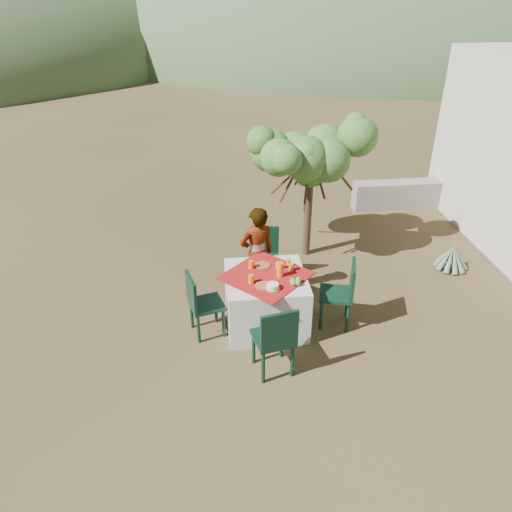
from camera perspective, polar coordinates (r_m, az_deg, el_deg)
The scene contains 24 objects.
ground at distance 6.85m, azimuth 0.06°, elevation -7.32°, with size 160.00×160.00×0.00m, color #3A2C1A.
table at distance 6.57m, azimuth 1.13°, elevation -5.04°, with size 1.30×1.30×0.76m.
chair_far at distance 7.39m, azimuth 0.99°, elevation 0.28°, with size 0.47×0.47×0.89m.
chair_near at distance 5.71m, azimuth 2.25°, elevation -9.36°, with size 0.52×0.52×0.95m.
chair_left at distance 6.37m, azimuth -6.35°, elevation -5.25°, with size 0.50×0.50×0.89m.
chair_right at distance 6.60m, azimuth 9.85°, elevation -3.97°, with size 0.52×0.52×0.93m.
person at distance 6.94m, azimuth 0.09°, elevation 0.21°, with size 0.52×0.34×1.41m, color #8C6651.
shrub_tree at distance 7.86m, azimuth 6.64°, elevation 10.76°, with size 1.72×1.69×2.02m.
agave at distance 8.48m, azimuth 21.46°, elevation -0.20°, with size 0.52×0.53×0.56m.
stone_wall at distance 10.51m, azimuth 17.98°, elevation 6.75°, with size 2.60×0.35×0.55m, color gray.
hill_near_right at distance 43.50m, azimuth 11.71°, elevation 23.76°, with size 48.00×48.00×20.00m, color #375630.
hill_far_center at distance 57.68m, azimuth -10.54°, elevation 25.22°, with size 60.00×60.00×24.00m, color gray.
hill_far_right at distance 58.99m, azimuth 25.02°, elevation 23.28°, with size 36.00×36.00×14.00m, color gray.
plate_far at distance 6.56m, azimuth 0.75°, elevation -1.06°, with size 0.21×0.21×0.01m, color brown.
plate_near at distance 6.14m, azimuth 0.84°, elevation -3.41°, with size 0.20×0.20×0.01m, color brown.
glass_far at distance 6.48m, azimuth -0.55°, elevation -0.99°, with size 0.07×0.07×0.11m, color orange.
glass_near at distance 6.18m, azimuth -0.55°, elevation -2.63°, with size 0.07×0.07×0.12m, color orange.
juice_pitcher at distance 6.30m, azimuth 2.78°, elevation -1.55°, with size 0.09×0.09×0.19m, color orange.
bowl_plate at distance 6.10m, azimuth 1.90°, elevation -3.72°, with size 0.19×0.19×0.01m, color brown.
white_bowl at distance 6.08m, azimuth 1.91°, elevation -3.45°, with size 0.15×0.15×0.06m, color white.
jar_left at distance 6.45m, azimuth 4.06°, elevation -1.27°, with size 0.06×0.06×0.10m, color orange.
jar_right at distance 6.56m, azimuth 3.75°, elevation -0.75°, with size 0.05×0.05×0.09m, color orange.
napkin_holder at distance 6.48m, azimuth 2.71°, elevation -1.09°, with size 0.08×0.04×0.10m, color white.
fruit_cluster at distance 6.19m, azimuth 4.54°, elevation -2.91°, with size 0.15×0.14×0.07m.
Camera 1 is at (-0.59, -5.43, 4.13)m, focal length 35.00 mm.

